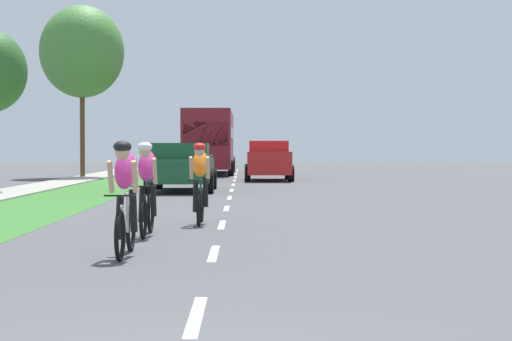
# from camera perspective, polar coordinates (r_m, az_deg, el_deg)

# --- Properties ---
(ground_plane) EXTENTS (120.00, 120.00, 0.00)m
(ground_plane) POSITION_cam_1_polar(r_m,az_deg,el_deg) (24.86, -1.82, -1.85)
(ground_plane) COLOR #4C4C4F
(grass_verge) EXTENTS (2.93, 70.00, 0.01)m
(grass_verge) POSITION_cam_1_polar(r_m,az_deg,el_deg) (25.39, -12.71, -1.80)
(grass_verge) COLOR #38722D
(grass_verge) RESTS_ON ground_plane
(lane_markings_center) EXTENTS (0.12, 53.49, 0.01)m
(lane_markings_center) POSITION_cam_1_polar(r_m,az_deg,el_deg) (28.85, -1.68, -1.36)
(lane_markings_center) COLOR white
(lane_markings_center) RESTS_ON ground_plane
(cyclist_lead) EXTENTS (0.42, 1.72, 1.58)m
(cyclist_lead) POSITION_cam_1_polar(r_m,az_deg,el_deg) (11.40, -9.00, -1.83)
(cyclist_lead) COLOR black
(cyclist_lead) RESTS_ON ground_plane
(cyclist_trailing) EXTENTS (0.42, 1.72, 1.58)m
(cyclist_trailing) POSITION_cam_1_polar(r_m,az_deg,el_deg) (13.99, -7.54, -1.19)
(cyclist_trailing) COLOR black
(cyclist_trailing) RESTS_ON ground_plane
(cyclist_distant) EXTENTS (0.42, 1.72, 1.58)m
(cyclist_distant) POSITION_cam_1_polar(r_m,az_deg,el_deg) (16.11, -3.86, -0.82)
(cyclist_distant) COLOR black
(cyclist_distant) RESTS_ON ground_plane
(pickup_dark_green) EXTENTS (2.22, 5.10, 1.64)m
(pickup_dark_green) POSITION_cam_1_polar(r_m,az_deg,el_deg) (28.24, -5.09, 0.24)
(pickup_dark_green) COLOR #194C2D
(pickup_dark_green) RESTS_ON ground_plane
(suv_red) EXTENTS (2.15, 4.70, 1.79)m
(suv_red) POSITION_cam_1_polar(r_m,az_deg,el_deg) (37.51, 0.86, 0.76)
(suv_red) COLOR red
(suv_red) RESTS_ON ground_plane
(bus_maroon) EXTENTS (2.78, 11.60, 3.48)m
(bus_maroon) POSITION_cam_1_polar(r_m,az_deg,el_deg) (47.22, -3.18, 2.18)
(bus_maroon) COLOR maroon
(bus_maroon) RESTS_ON ground_plane
(sedan_silver) EXTENTS (1.98, 4.30, 1.52)m
(sedan_silver) POSITION_cam_1_polar(r_m,az_deg,el_deg) (65.82, -2.39, 0.96)
(sedan_silver) COLOR #A5A8AD
(sedan_silver) RESTS_ON ground_plane
(street_tree_far) EXTENTS (4.17, 4.17, 8.56)m
(street_tree_far) POSITION_cam_1_polar(r_m,az_deg,el_deg) (42.43, -11.90, 8.00)
(street_tree_far) COLOR brown
(street_tree_far) RESTS_ON ground_plane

